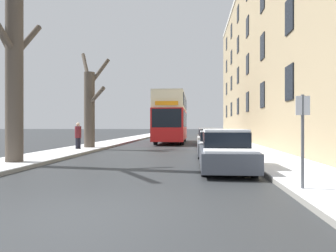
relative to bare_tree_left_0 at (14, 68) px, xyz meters
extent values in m
plane|color=#303335|center=(5.25, -6.84, -3.91)|extent=(320.00, 320.00, 0.00)
cube|color=gray|center=(-0.20, 46.16, -3.84)|extent=(2.66, 130.00, 0.13)
cube|color=white|center=(-0.20, 46.16, -3.76)|extent=(2.64, 130.00, 0.03)
cube|color=gray|center=(10.69, 46.16, -3.84)|extent=(2.66, 130.00, 0.13)
cube|color=white|center=(10.69, 46.16, -3.76)|extent=(2.64, 130.00, 0.03)
cube|color=tan|center=(16.52, 21.26, 4.69)|extent=(9.00, 45.41, 17.20)
cube|color=black|center=(11.99, 4.61, -0.12)|extent=(0.08, 1.40, 1.80)
cube|color=black|center=(11.99, 11.27, -0.12)|extent=(0.08, 1.40, 1.80)
cube|color=black|center=(11.99, 17.93, -0.12)|extent=(0.08, 1.40, 1.80)
cube|color=black|center=(11.99, 24.59, -0.12)|extent=(0.08, 1.40, 1.80)
cube|color=black|center=(11.99, 31.25, -0.12)|extent=(0.08, 1.40, 1.80)
cube|color=black|center=(11.99, 37.91, -0.12)|extent=(0.08, 1.40, 1.80)
cube|color=black|center=(11.99, 4.61, 3.32)|extent=(0.08, 1.40, 1.80)
cube|color=black|center=(11.99, 11.27, 3.32)|extent=(0.08, 1.40, 1.80)
cube|color=black|center=(11.99, 17.93, 3.32)|extent=(0.08, 1.40, 1.80)
cube|color=black|center=(11.99, 24.59, 3.32)|extent=(0.08, 1.40, 1.80)
cube|color=black|center=(11.99, 31.25, 3.32)|extent=(0.08, 1.40, 1.80)
cube|color=black|center=(11.99, 37.91, 3.32)|extent=(0.08, 1.40, 1.80)
cube|color=black|center=(11.99, 17.93, 6.76)|extent=(0.08, 1.40, 1.80)
cube|color=black|center=(11.99, 24.59, 6.76)|extent=(0.08, 1.40, 1.80)
cube|color=black|center=(11.99, 31.25, 6.76)|extent=(0.08, 1.40, 1.80)
cube|color=black|center=(11.99, 37.91, 6.76)|extent=(0.08, 1.40, 1.80)
cube|color=black|center=(11.99, 24.59, 10.20)|extent=(0.08, 1.40, 1.80)
cube|color=black|center=(11.99, 31.25, 10.20)|extent=(0.08, 1.40, 1.80)
cube|color=black|center=(11.99, 37.91, 10.20)|extent=(0.08, 1.40, 1.80)
cylinder|color=#4C4238|center=(0.01, 0.04, -0.15)|extent=(0.68, 0.68, 7.52)
cylinder|color=#4C4238|center=(-0.45, 0.00, 1.24)|extent=(1.15, 0.35, 1.99)
cylinder|color=#4C4238|center=(0.26, 0.56, 1.21)|extent=(0.81, 1.31, 1.61)
cylinder|color=#4C4238|center=(0.13, 8.98, -1.31)|extent=(0.71, 0.71, 5.19)
cylinder|color=#4C4238|center=(-0.43, 9.95, 1.72)|extent=(1.42, 2.22, 2.59)
cylinder|color=#4C4238|center=(-0.02, 9.45, 0.16)|extent=(0.60, 1.21, 1.86)
cylinder|color=#4C4238|center=(0.76, 8.48, -0.36)|extent=(1.52, 1.28, 1.17)
cylinder|color=#4C4238|center=(0.69, 9.31, 1.33)|extent=(1.43, 0.97, 1.99)
cube|color=red|center=(5.01, 17.96, -2.23)|extent=(2.56, 10.53, 2.68)
cube|color=beige|center=(5.01, 17.96, -0.21)|extent=(2.51, 10.32, 1.35)
cube|color=beige|center=(5.01, 17.96, 0.52)|extent=(2.51, 10.32, 0.12)
cube|color=black|center=(5.01, 17.96, -1.70)|extent=(2.59, 9.26, 1.39)
cube|color=black|center=(5.01, 17.96, -0.14)|extent=(2.59, 9.26, 1.03)
cube|color=black|center=(5.01, 12.72, -1.70)|extent=(2.31, 0.06, 1.46)
cube|color=orange|center=(5.01, 12.71, -0.55)|extent=(1.79, 0.05, 0.32)
cylinder|color=black|center=(3.90, 14.80, -3.39)|extent=(0.30, 1.04, 1.04)
cylinder|color=black|center=(6.12, 14.80, -3.39)|extent=(0.30, 1.04, 1.04)
cylinder|color=black|center=(3.90, 20.91, -3.39)|extent=(0.30, 1.04, 1.04)
cylinder|color=black|center=(6.12, 20.91, -3.39)|extent=(0.30, 1.04, 1.04)
cube|color=#474C56|center=(8.27, -0.76, -3.43)|extent=(1.77, 4.55, 0.61)
cube|color=black|center=(8.27, -0.58, -2.83)|extent=(1.52, 2.28, 0.59)
cube|color=white|center=(8.27, -0.58, -2.49)|extent=(1.48, 2.16, 0.10)
cube|color=white|center=(8.27, -2.37, -3.09)|extent=(1.59, 1.19, 0.08)
cylinder|color=black|center=(7.50, -2.12, -3.57)|extent=(0.20, 0.68, 0.68)
cylinder|color=black|center=(9.05, -2.12, -3.57)|extent=(0.20, 0.68, 0.68)
cylinder|color=black|center=(7.50, 0.61, -3.57)|extent=(0.20, 0.68, 0.68)
cylinder|color=black|center=(9.05, 0.61, -3.57)|extent=(0.20, 0.68, 0.68)
cube|color=slate|center=(8.27, 4.37, -3.43)|extent=(1.87, 3.98, 0.61)
cube|color=black|center=(8.27, 4.53, -2.88)|extent=(1.61, 1.99, 0.49)
cube|color=white|center=(8.27, 4.53, -2.61)|extent=(1.57, 1.89, 0.06)
cube|color=white|center=(8.27, 2.95, -3.10)|extent=(1.68, 1.04, 0.05)
cylinder|color=black|center=(7.45, 3.17, -3.60)|extent=(0.20, 0.62, 0.62)
cylinder|color=black|center=(9.10, 3.17, -3.60)|extent=(0.20, 0.62, 0.62)
cylinder|color=black|center=(7.45, 5.56, -3.60)|extent=(0.20, 0.62, 0.62)
cylinder|color=black|center=(9.10, 5.56, -3.60)|extent=(0.20, 0.62, 0.62)
cube|color=silver|center=(8.27, 10.16, -3.40)|extent=(1.81, 4.17, 0.67)
cube|color=black|center=(8.27, 10.33, -2.81)|extent=(1.56, 2.09, 0.52)
cube|color=white|center=(8.27, 10.33, -2.51)|extent=(1.52, 1.98, 0.08)
cube|color=white|center=(8.27, 8.68, -3.04)|extent=(1.63, 1.09, 0.06)
cylinder|color=black|center=(7.48, 8.91, -3.58)|extent=(0.20, 0.65, 0.65)
cylinder|color=black|center=(9.07, 8.91, -3.58)|extent=(0.20, 0.65, 0.65)
cylinder|color=black|center=(7.48, 11.42, -3.58)|extent=(0.20, 0.65, 0.65)
cylinder|color=black|center=(9.07, 11.42, -3.58)|extent=(0.20, 0.65, 0.65)
cube|color=silver|center=(8.27, 16.14, -3.42)|extent=(1.74, 4.50, 0.63)
cube|color=black|center=(8.27, 16.32, -2.84)|extent=(1.50, 2.25, 0.54)
cube|color=white|center=(8.27, 16.32, -2.53)|extent=(1.46, 2.14, 0.08)
cube|color=white|center=(8.27, 14.54, -3.08)|extent=(1.57, 1.17, 0.07)
cylinder|color=black|center=(7.51, 14.79, -3.60)|extent=(0.20, 0.61, 0.61)
cylinder|color=black|center=(9.03, 14.79, -3.60)|extent=(0.20, 0.61, 0.61)
cylinder|color=black|center=(7.51, 17.49, -3.60)|extent=(0.20, 0.61, 0.61)
cylinder|color=black|center=(9.03, 17.49, -3.60)|extent=(0.20, 0.61, 0.61)
cylinder|color=black|center=(-0.03, 7.47, -3.49)|extent=(0.19, 0.19, 0.84)
cylinder|color=black|center=(-0.11, 7.31, -3.49)|extent=(0.19, 0.19, 0.84)
cylinder|color=#59191E|center=(-0.07, 7.39, -2.70)|extent=(0.39, 0.39, 0.73)
sphere|color=beige|center=(-0.07, 7.39, -2.22)|extent=(0.23, 0.23, 0.23)
cylinder|color=#4C4F54|center=(9.66, -4.76, -2.75)|extent=(0.07, 0.07, 2.30)
cube|color=silver|center=(9.66, -4.78, -1.85)|extent=(0.32, 0.02, 0.44)
camera|label=1|loc=(7.21, -12.47, -2.32)|focal=35.00mm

